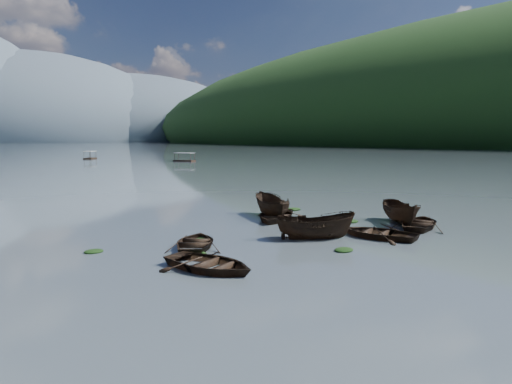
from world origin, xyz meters
TOP-DOWN VIEW (x-y plane):
  - ground_plane at (0.00, 0.00)m, footprint 2400.00×2400.00m
  - right_hill_far at (460.00, 220.00)m, footprint 520.00×1200.00m
  - haze_mtn_c at (140.00, 900.00)m, footprint 520.00×520.00m
  - haze_mtn_d at (320.00, 900.00)m, footprint 520.00×520.00m
  - rowboat_0 at (-9.44, 2.49)m, footprint 4.66×5.48m
  - rowboat_1 at (-7.82, 6.76)m, footprint 4.99×5.26m
  - rowboat_2 at (-1.14, 4.36)m, footprint 4.95×3.97m
  - rowboat_3 at (2.27, 2.51)m, footprint 4.62×5.44m
  - rowboat_4 at (7.02, 2.94)m, footprint 5.79×5.17m
  - rowboat_5 at (7.07, 4.50)m, footprint 4.10×5.01m
  - rowboat_7 at (0.87, 10.77)m, footprint 6.24×6.00m
  - rowboat_8 at (1.25, 11.78)m, footprint 3.46×5.39m
  - weed_clump_0 at (-8.71, 5.05)m, footprint 1.11×0.91m
  - weed_clump_1 at (0.22, 7.69)m, footprint 0.95×0.76m
  - weed_clump_2 at (-1.90, 1.37)m, footprint 1.09×0.87m
  - weed_clump_3 at (2.72, 9.20)m, footprint 0.97×0.82m
  - weed_clump_4 at (4.59, 6.92)m, footprint 1.27×1.01m
  - weed_clump_5 at (-12.76, 8.82)m, footprint 1.01×0.81m
  - weed_clump_6 at (-6.76, 7.95)m, footprint 1.03×0.86m
  - weed_clump_7 at (4.92, 13.49)m, footprint 1.26×1.01m
  - pontoon_centre at (18.61, 120.29)m, footprint 5.06×5.99m
  - pontoon_right at (34.30, 91.45)m, footprint 4.82×5.99m

SIDE VIEW (x-z plane):
  - ground_plane at x=0.00m, z-range 0.00..0.00m
  - right_hill_far at x=460.00m, z-range -95.00..95.00m
  - haze_mtn_c at x=140.00m, z-range -130.00..130.00m
  - haze_mtn_d at x=320.00m, z-range -110.00..110.00m
  - rowboat_0 at x=-9.44m, z-range -0.48..0.48m
  - rowboat_1 at x=-7.82m, z-range -0.44..0.44m
  - rowboat_2 at x=-1.14m, z-range -0.91..0.91m
  - rowboat_3 at x=2.27m, z-range -0.48..0.48m
  - rowboat_4 at x=7.02m, z-range -0.49..0.49m
  - rowboat_5 at x=7.07m, z-range -0.93..0.93m
  - rowboat_7 at x=0.87m, z-range -0.53..0.53m
  - rowboat_8 at x=1.25m, z-range -0.97..0.97m
  - weed_clump_0 at x=-8.71m, z-range -0.12..0.12m
  - weed_clump_1 at x=0.22m, z-range -0.10..0.10m
  - weed_clump_2 at x=-1.90m, z-range -0.12..0.12m
  - weed_clump_3 at x=2.72m, z-range -0.11..0.11m
  - weed_clump_4 at x=4.59m, z-range -0.13..0.13m
  - weed_clump_5 at x=-12.76m, z-range -0.11..0.11m
  - weed_clump_6 at x=-6.76m, z-range -0.11..0.11m
  - weed_clump_7 at x=4.92m, z-range -0.14..0.14m
  - pontoon_centre at x=18.61m, z-range -1.08..1.08m
  - pontoon_right at x=34.30m, z-range -1.07..1.07m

